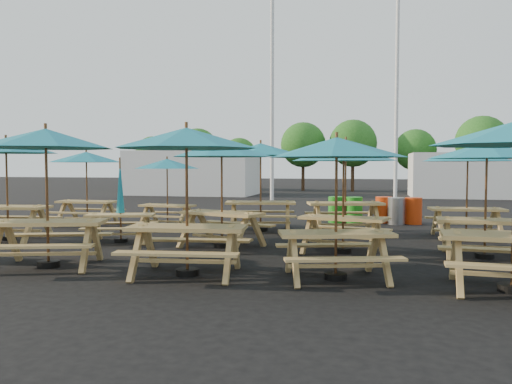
% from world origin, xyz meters
% --- Properties ---
extents(ground, '(120.00, 120.00, 0.00)m').
position_xyz_m(ground, '(0.00, 0.00, 0.00)').
color(ground, black).
rests_on(ground, ground).
extents(picnic_unit_1, '(2.74, 2.74, 2.54)m').
position_xyz_m(picnic_unit_1, '(-5.60, -1.67, 2.21)').
color(picnic_unit_1, '#AE8C4D').
rests_on(picnic_unit_1, ground).
extents(picnic_unit_2, '(2.21, 2.21, 2.29)m').
position_xyz_m(picnic_unit_2, '(-5.34, 1.46, 2.00)').
color(picnic_unit_2, '#AE8C4D').
rests_on(picnic_unit_2, ground).
extents(picnic_unit_3, '(3.05, 3.05, 2.54)m').
position_xyz_m(picnic_unit_3, '(-2.53, -4.38, 2.21)').
color(picnic_unit_3, '#AE8C4D').
rests_on(picnic_unit_3, ground).
extents(picnic_unit_4, '(1.93, 1.79, 2.05)m').
position_xyz_m(picnic_unit_4, '(-2.69, -1.38, 0.84)').
color(picnic_unit_4, '#AE8C4D').
rests_on(picnic_unit_4, ground).
extents(picnic_unit_5, '(2.17, 2.17, 2.07)m').
position_xyz_m(picnic_unit_5, '(-2.69, 1.47, 1.80)').
color(picnic_unit_5, '#AE8C4D').
rests_on(picnic_unit_5, ground).
extents(picnic_unit_6, '(2.67, 2.67, 2.50)m').
position_xyz_m(picnic_unit_6, '(0.19, -4.46, 2.18)').
color(picnic_unit_6, '#AE8C4D').
rests_on(picnic_unit_6, ground).
extents(picnic_unit_7, '(2.94, 2.94, 2.40)m').
position_xyz_m(picnic_unit_7, '(-0.09, -1.56, 2.09)').
color(picnic_unit_7, '#AE8C4D').
rests_on(picnic_unit_7, ground).
extents(picnic_unit_8, '(2.82, 2.82, 2.50)m').
position_xyz_m(picnic_unit_8, '(0.15, 1.41, 2.18)').
color(picnic_unit_8, '#AE8C4D').
rests_on(picnic_unit_8, ground).
extents(picnic_unit_9, '(2.76, 2.76, 2.32)m').
position_xyz_m(picnic_unit_9, '(2.64, -4.20, 2.02)').
color(picnic_unit_9, '#AE8C4D').
rests_on(picnic_unit_9, ground).
extents(picnic_unit_10, '(2.63, 2.63, 2.29)m').
position_xyz_m(picnic_unit_10, '(2.62, -1.65, 1.99)').
color(picnic_unit_10, '#AE8C4D').
rests_on(picnic_unit_10, ground).
extents(picnic_unit_11, '(3.01, 3.01, 2.56)m').
position_xyz_m(picnic_unit_11, '(2.52, 1.40, 2.23)').
color(picnic_unit_11, '#AE8C4D').
rests_on(picnic_unit_11, ground).
extents(picnic_unit_13, '(2.38, 2.38, 2.34)m').
position_xyz_m(picnic_unit_13, '(5.41, -1.66, 2.04)').
color(picnic_unit_13, '#AE8C4D').
rests_on(picnic_unit_13, ground).
extents(picnic_unit_14, '(2.38, 2.38, 2.30)m').
position_xyz_m(picnic_unit_14, '(5.57, 1.23, 2.01)').
color(picnic_unit_14, '#AE8C4D').
rests_on(picnic_unit_14, ground).
extents(waste_bin_0, '(0.52, 0.52, 0.84)m').
position_xyz_m(waste_bin_0, '(2.10, 4.04, 0.42)').
color(waste_bin_0, '#1F941A').
rests_on(waste_bin_0, ground).
extents(waste_bin_1, '(0.52, 0.52, 0.84)m').
position_xyz_m(waste_bin_1, '(2.68, 3.96, 0.42)').
color(waste_bin_1, '#1F941A').
rests_on(waste_bin_1, ground).
extents(waste_bin_2, '(0.52, 0.52, 0.84)m').
position_xyz_m(waste_bin_2, '(3.60, 4.32, 0.42)').
color(waste_bin_2, red).
rests_on(waste_bin_2, ground).
extents(waste_bin_3, '(0.52, 0.52, 0.84)m').
position_xyz_m(waste_bin_3, '(3.98, 3.92, 0.42)').
color(waste_bin_3, gray).
rests_on(waste_bin_3, ground).
extents(waste_bin_4, '(0.52, 0.52, 0.84)m').
position_xyz_m(waste_bin_4, '(4.51, 4.12, 0.42)').
color(waste_bin_4, red).
rests_on(waste_bin_4, ground).
extents(mast_0, '(0.20, 0.20, 12.00)m').
position_xyz_m(mast_0, '(-2.00, 14.00, 6.00)').
color(mast_0, silver).
rests_on(mast_0, ground).
extents(mast_1, '(0.20, 0.20, 12.00)m').
position_xyz_m(mast_1, '(4.50, 16.00, 6.00)').
color(mast_1, silver).
rests_on(mast_1, ground).
extents(event_tent_0, '(8.00, 4.00, 2.80)m').
position_xyz_m(event_tent_0, '(-8.00, 18.00, 1.40)').
color(event_tent_0, silver).
rests_on(event_tent_0, ground).
extents(event_tent_1, '(7.00, 4.00, 2.60)m').
position_xyz_m(event_tent_1, '(9.00, 19.00, 1.30)').
color(event_tent_1, silver).
rests_on(event_tent_1, ground).
extents(tree_0, '(2.80, 2.80, 4.24)m').
position_xyz_m(tree_0, '(-14.07, 25.25, 2.83)').
color(tree_0, '#382314').
rests_on(tree_0, ground).
extents(tree_1, '(3.11, 3.11, 4.72)m').
position_xyz_m(tree_1, '(-9.74, 23.90, 3.15)').
color(tree_1, '#382314').
rests_on(tree_1, ground).
extents(tree_2, '(2.59, 2.59, 3.93)m').
position_xyz_m(tree_2, '(-6.39, 23.65, 2.62)').
color(tree_2, '#382314').
rests_on(tree_2, ground).
extents(tree_3, '(3.36, 3.36, 5.09)m').
position_xyz_m(tree_3, '(-1.75, 24.72, 3.41)').
color(tree_3, '#382314').
rests_on(tree_3, ground).
extents(tree_4, '(3.41, 3.41, 5.17)m').
position_xyz_m(tree_4, '(1.90, 24.26, 3.46)').
color(tree_4, '#382314').
rests_on(tree_4, ground).
extents(tree_5, '(2.94, 2.94, 4.45)m').
position_xyz_m(tree_5, '(6.22, 24.67, 2.97)').
color(tree_5, '#382314').
rests_on(tree_5, ground).
extents(tree_6, '(3.38, 3.38, 5.13)m').
position_xyz_m(tree_6, '(10.23, 22.90, 3.43)').
color(tree_6, '#382314').
rests_on(tree_6, ground).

